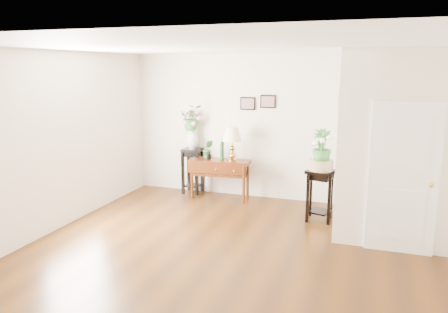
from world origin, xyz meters
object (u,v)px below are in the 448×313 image
at_px(plant_stand_a, 193,171).
at_px(plant_stand_b, 320,195).
at_px(table_lamp, 232,143).
at_px(console_table, 220,179).

xyz_separation_m(plant_stand_a, plant_stand_b, (2.66, -0.84, -0.03)).
relative_size(table_lamp, plant_stand_a, 0.71).
relative_size(console_table, plant_stand_a, 1.28).
xyz_separation_m(console_table, plant_stand_a, (-0.67, 0.23, 0.07)).
bearing_deg(console_table, plant_stand_a, 155.61).
xyz_separation_m(console_table, table_lamp, (0.25, 0.00, 0.74)).
bearing_deg(plant_stand_a, table_lamp, -13.92).
distance_m(console_table, plant_stand_b, 2.08).
xyz_separation_m(console_table, plant_stand_b, (1.99, -0.61, 0.04)).
relative_size(table_lamp, plant_stand_b, 0.76).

